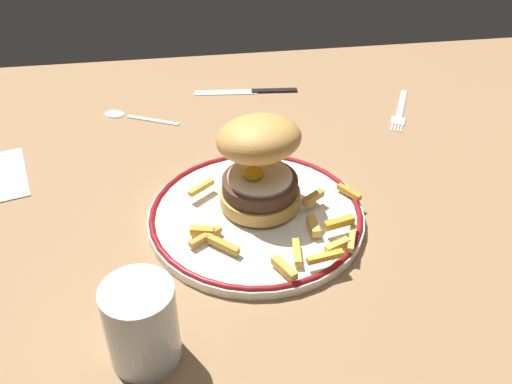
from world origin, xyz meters
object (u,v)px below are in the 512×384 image
object	(u,v)px
fork	(400,111)
water_glass	(142,328)
dinner_plate	(256,216)
spoon	(123,114)
knife	(254,91)
burger	(257,160)

from	to	relation	value
fork	water_glass	bearing A→B (deg)	-133.50
water_glass	dinner_plate	bearing A→B (deg)	54.31
spoon	fork	bearing A→B (deg)	-6.39
fork	knife	distance (cm)	25.29
water_glass	fork	size ratio (longest dim) A/B	0.68
dinner_plate	burger	world-z (taller)	burger
water_glass	knife	world-z (taller)	water_glass
dinner_plate	knife	world-z (taller)	dinner_plate
fork	spoon	xyz separation A→B (cm)	(-45.69, 5.12, 0.18)
water_glass	knife	size ratio (longest dim) A/B	0.51
water_glass	fork	bearing A→B (deg)	46.50
dinner_plate	fork	size ratio (longest dim) A/B	2.01
knife	water_glass	bearing A→B (deg)	-108.81
water_glass	spoon	world-z (taller)	water_glass
burger	spoon	xyz separation A→B (cm)	(-18.40, 27.18, -7.28)
fork	knife	bearing A→B (deg)	155.82
dinner_plate	fork	world-z (taller)	dinner_plate
dinner_plate	spoon	bearing A→B (deg)	121.02
knife	dinner_plate	bearing A→B (deg)	-97.69
water_glass	spoon	bearing A→B (deg)	94.92
knife	fork	bearing A→B (deg)	-24.18
fork	burger	bearing A→B (deg)	-141.05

